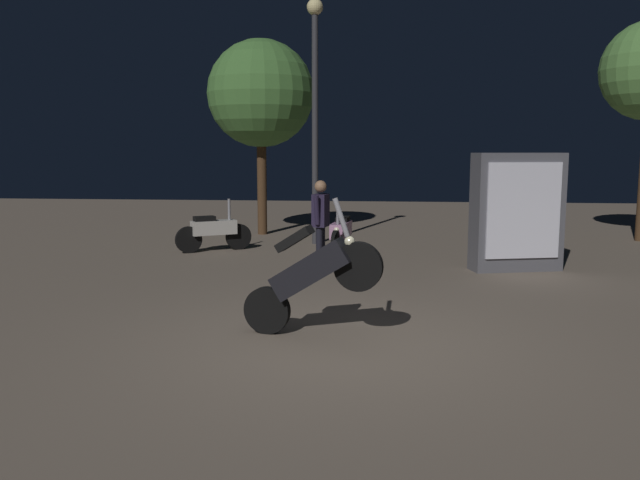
# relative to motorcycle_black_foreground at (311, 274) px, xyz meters

# --- Properties ---
(ground_plane) EXTENTS (40.00, 40.00, 0.00)m
(ground_plane) POSITION_rel_motorcycle_black_foreground_xyz_m (0.39, -0.24, -0.74)
(ground_plane) COLOR #756656
(motorcycle_black_foreground) EXTENTS (1.65, 0.48, 1.63)m
(motorcycle_black_foreground) POSITION_rel_motorcycle_black_foreground_xyz_m (0.00, 0.00, 0.00)
(motorcycle_black_foreground) COLOR black
(motorcycle_black_foreground) RESTS_ON ground_plane
(motorcycle_white_parked_left) EXTENTS (1.46, 0.97, 1.11)m
(motorcycle_white_parked_left) POSITION_rel_motorcycle_black_foreground_xyz_m (-2.78, 6.13, -0.31)
(motorcycle_white_parked_left) COLOR black
(motorcycle_white_parked_left) RESTS_ON ground_plane
(motorcycle_pink_parked_right) EXTENTS (0.41, 1.66, 1.11)m
(motorcycle_pink_parked_right) POSITION_rel_motorcycle_black_foreground_xyz_m (-0.06, 6.04, -0.31)
(motorcycle_pink_parked_right) COLOR black
(motorcycle_pink_parked_right) RESTS_ON ground_plane
(person_rider_beside) EXTENTS (0.30, 0.66, 1.61)m
(person_rider_beside) POSITION_rel_motorcycle_black_foreground_xyz_m (-0.31, 4.28, 0.21)
(person_rider_beside) COLOR black
(person_rider_beside) RESTS_ON ground_plane
(streetlamp_near) EXTENTS (0.36, 0.36, 5.44)m
(streetlamp_near) POSITION_rel_motorcycle_black_foreground_xyz_m (-0.75, 7.44, 2.67)
(streetlamp_near) COLOR #38383D
(streetlamp_near) RESTS_ON ground_plane
(tree_left_bg) EXTENTS (2.66, 2.66, 4.87)m
(tree_left_bg) POSITION_rel_motorcycle_black_foreground_xyz_m (-2.27, 9.00, 2.78)
(tree_left_bg) COLOR #4C331E
(tree_left_bg) RESTS_ON ground_plane
(kiosk_billboard) EXTENTS (1.67, 0.88, 2.10)m
(kiosk_billboard) POSITION_rel_motorcycle_black_foreground_xyz_m (3.19, 4.54, 0.31)
(kiosk_billboard) COLOR #595960
(kiosk_billboard) RESTS_ON ground_plane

